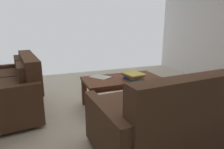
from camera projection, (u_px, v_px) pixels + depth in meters
ground_plane at (101, 116)px, 2.65m from camera, size 5.74×5.12×0.01m
sofa_main at (180, 113)px, 1.93m from camera, size 1.77×0.94×0.83m
loveseat_near at (9, 89)px, 2.67m from camera, size 1.01×1.52×0.81m
coffee_table at (122, 82)px, 2.87m from camera, size 1.17×0.59×0.45m
book_stack at (134, 76)px, 2.74m from camera, size 0.30×0.34×0.10m
tv_remote at (134, 73)px, 3.10m from camera, size 0.17×0.09×0.02m
loose_magazine at (100, 77)px, 2.89m from camera, size 0.34×0.36×0.01m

